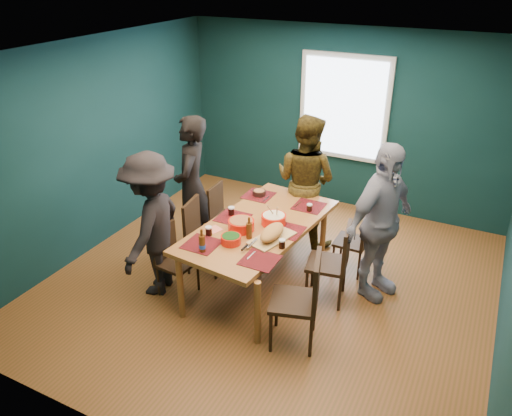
{
  "coord_description": "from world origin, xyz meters",
  "views": [
    {
      "loc": [
        2.08,
        -4.55,
        3.54
      ],
      "look_at": [
        -0.16,
        -0.09,
        1.01
      ],
      "focal_mm": 35.0,
      "sensor_mm": 36.0,
      "label": 1
    }
  ],
  "objects": [
    {
      "name": "chair_left_near",
      "position": [
        -0.96,
        -0.67,
        0.49
      ],
      "size": [
        0.41,
        0.41,
        0.84
      ],
      "rotation": [
        0.0,
        0.0,
        -0.09
      ],
      "color": "black",
      "rests_on": "floor"
    },
    {
      "name": "chair_right_far",
      "position": [
        0.84,
        0.69,
        0.49
      ],
      "size": [
        0.38,
        0.38,
        0.84
      ],
      "rotation": [
        0.0,
        0.0,
        0.0
      ],
      "color": "black",
      "rests_on": "floor"
    },
    {
      "name": "napkin_b",
      "position": [
        -0.53,
        -0.39,
        0.8
      ],
      "size": [
        0.19,
        0.19,
        0.0
      ],
      "primitive_type": "cube",
      "rotation": [
        0.0,
        0.0,
        -0.36
      ],
      "color": "#E3745F",
      "rests_on": "dining_table"
    },
    {
      "name": "person_far_left",
      "position": [
        -1.24,
        0.24,
        0.92
      ],
      "size": [
        0.65,
        0.78,
        1.85
      ],
      "primitive_type": "imported",
      "rotation": [
        0.0,
        0.0,
        5.06
      ],
      "color": "black",
      "rests_on": "floor"
    },
    {
      "name": "room",
      "position": [
        0.0,
        0.27,
        1.37
      ],
      "size": [
        5.01,
        5.01,
        2.71
      ],
      "color": "brown",
      "rests_on": "ground"
    },
    {
      "name": "beer_bottle_a",
      "position": [
        -0.4,
        -0.85,
        0.89
      ],
      "size": [
        0.07,
        0.07,
        0.26
      ],
      "color": "#4D280D",
      "rests_on": "dining_table"
    },
    {
      "name": "bowl_herbs",
      "position": [
        -0.22,
        -0.57,
        0.85
      ],
      "size": [
        0.22,
        0.22,
        0.09
      ],
      "color": "red",
      "rests_on": "dining_table"
    },
    {
      "name": "cola_glass_a",
      "position": [
        -0.52,
        -0.53,
        0.85
      ],
      "size": [
        0.08,
        0.08,
        0.1
      ],
      "color": "black",
      "rests_on": "dining_table"
    },
    {
      "name": "person_near_left",
      "position": [
        -1.16,
        -0.71,
        0.85
      ],
      "size": [
        0.83,
        1.2,
        1.7
      ],
      "primitive_type": "imported",
      "rotation": [
        0.0,
        0.0,
        4.91
      ],
      "color": "black",
      "rests_on": "floor"
    },
    {
      "name": "chair_right_near",
      "position": [
        0.72,
        -0.81,
        0.59
      ],
      "size": [
        0.57,
        0.57,
        1.02
      ],
      "rotation": [
        0.0,
        0.0,
        0.28
      ],
      "color": "black",
      "rests_on": "floor"
    },
    {
      "name": "bowl_salad",
      "position": [
        -0.26,
        -0.26,
        0.86
      ],
      "size": [
        0.29,
        0.29,
        0.12
      ],
      "color": "red",
      "rests_on": "dining_table"
    },
    {
      "name": "beer_bottle_b",
      "position": [
        -0.1,
        -0.39,
        0.89
      ],
      "size": [
        0.06,
        0.06,
        0.25
      ],
      "color": "#4D280D",
      "rests_on": "dining_table"
    },
    {
      "name": "cutting_board",
      "position": [
        0.13,
        -0.3,
        0.86
      ],
      "size": [
        0.41,
        0.7,
        0.15
      ],
      "rotation": [
        0.0,
        0.0,
        -0.28
      ],
      "color": "tan",
      "rests_on": "dining_table"
    },
    {
      "name": "chair_left_mid",
      "position": [
        -0.93,
        -0.1,
        0.54
      ],
      "size": [
        0.47,
        0.47,
        0.92
      ],
      "rotation": [
        0.0,
        0.0,
        0.14
      ],
      "color": "black",
      "rests_on": "floor"
    },
    {
      "name": "cola_glass_d",
      "position": [
        -0.53,
        -0.0,
        0.85
      ],
      "size": [
        0.08,
        0.08,
        0.1
      ],
      "color": "black",
      "rests_on": "dining_table"
    },
    {
      "name": "napkin_c",
      "position": [
        0.17,
        -0.74,
        0.8
      ],
      "size": [
        0.16,
        0.16,
        0.0
      ],
      "primitive_type": "cube",
      "rotation": [
        0.0,
        0.0,
        0.15
      ],
      "color": "#E3745F",
      "rests_on": "dining_table"
    },
    {
      "name": "person_right",
      "position": [
        1.14,
        0.36,
        0.92
      ],
      "size": [
        0.82,
        1.17,
        1.84
      ],
      "primitive_type": "imported",
      "rotation": [
        0.0,
        0.0,
        1.18
      ],
      "color": "white",
      "rests_on": "floor"
    },
    {
      "name": "dining_table",
      "position": [
        -0.14,
        -0.05,
        0.72
      ],
      "size": [
        1.26,
        2.19,
        0.79
      ],
      "rotation": [
        0.0,
        0.0,
        -0.11
      ],
      "color": "#A06430",
      "rests_on": "floor"
    },
    {
      "name": "person_back",
      "position": [
        -0.04,
        1.13,
        0.89
      ],
      "size": [
        0.97,
        0.82,
        1.79
      ],
      "primitive_type": "imported",
      "rotation": [
        0.0,
        0.0,
        2.97
      ],
      "color": "black",
      "rests_on": "floor"
    },
    {
      "name": "napkin_a",
      "position": [
        0.2,
        0.06,
        0.8
      ],
      "size": [
        0.13,
        0.13,
        0.0
      ],
      "primitive_type": "cube",
      "rotation": [
        0.0,
        0.0,
        0.03
      ],
      "color": "#E3745F",
      "rests_on": "dining_table"
    },
    {
      "name": "small_bowl",
      "position": [
        -0.48,
        0.64,
        0.83
      ],
      "size": [
        0.17,
        0.17,
        0.07
      ],
      "color": "black",
      "rests_on": "dining_table"
    },
    {
      "name": "cola_glass_b",
      "position": [
        0.31,
        -0.41,
        0.85
      ],
      "size": [
        0.07,
        0.07,
        0.1
      ],
      "color": "black",
      "rests_on": "dining_table"
    },
    {
      "name": "cola_glass_c",
      "position": [
        0.26,
        0.51,
        0.85
      ],
      "size": [
        0.07,
        0.07,
        0.09
      ],
      "color": "black",
      "rests_on": "dining_table"
    },
    {
      "name": "bowl_dumpling",
      "position": [
        0.01,
        0.03,
        0.86
      ],
      "size": [
        0.28,
        0.28,
        0.26
      ],
      "color": "red",
      "rests_on": "dining_table"
    },
    {
      "name": "chair_right_mid",
      "position": [
        0.77,
        0.02,
        0.56
      ],
      "size": [
        0.5,
        0.5,
        0.96
      ],
      "rotation": [
        0.0,
        0.0,
        0.18
      ],
      "color": "black",
      "rests_on": "floor"
    },
    {
      "name": "chair_left_far",
      "position": [
        -0.98,
        0.53,
        0.5
      ],
      "size": [
        0.4,
        0.4,
        0.86
      ],
      "rotation": [
        0.0,
        0.0,
        0.04
      ],
      "color": "black",
      "rests_on": "floor"
    }
  ]
}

